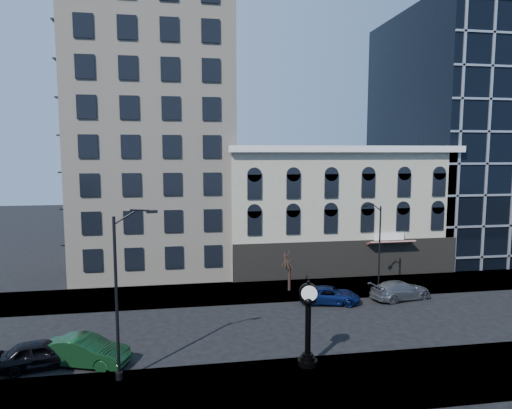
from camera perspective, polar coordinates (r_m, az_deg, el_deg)
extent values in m
plane|color=black|center=(31.86, -2.46, -15.34)|extent=(160.00, 160.00, 0.00)
cube|color=gray|center=(39.34, -3.90, -10.96)|extent=(160.00, 6.00, 0.12)
cube|color=gray|center=(24.66, -0.04, -22.07)|extent=(160.00, 6.00, 0.12)
cube|color=beige|center=(48.96, -12.61, 14.74)|extent=(15.00, 15.00, 38.00)
cube|color=#B4AF94|center=(48.31, 9.42, -0.55)|extent=(22.00, 10.00, 12.00)
cube|color=white|center=(43.06, 11.82, 6.82)|extent=(22.60, 0.80, 0.60)
cube|color=black|center=(44.36, 11.43, -6.73)|extent=(22.00, 0.30, 3.60)
cube|color=maroon|center=(45.10, 16.50, -4.58)|extent=(4.50, 1.18, 0.55)
cube|color=black|center=(61.67, 26.05, 7.84)|extent=(20.00, 20.00, 28.00)
cylinder|color=black|center=(26.94, 6.46, -19.00)|extent=(1.10, 1.10, 0.30)
cylinder|color=black|center=(26.84, 6.46, -18.52)|extent=(0.80, 0.80, 0.20)
cylinder|color=black|center=(26.76, 6.47, -18.17)|extent=(0.60, 0.60, 0.16)
cylinder|color=black|center=(26.17, 6.51, -15.16)|extent=(0.32, 0.32, 2.89)
sphere|color=black|center=(25.64, 6.56, -11.95)|extent=(0.56, 0.56, 0.56)
cube|color=black|center=(25.61, 6.56, -11.74)|extent=(0.92, 0.44, 0.25)
cylinder|color=black|center=(25.48, 6.57, -10.88)|extent=(1.08, 0.57, 1.04)
cylinder|color=white|center=(25.33, 6.68, -11.00)|extent=(0.85, 0.25, 0.88)
cylinder|color=white|center=(25.64, 6.47, -10.77)|extent=(0.85, 0.25, 0.88)
sphere|color=black|center=(25.31, 6.59, -9.59)|extent=(0.20, 0.20, 0.20)
cylinder|color=black|center=(24.76, -17.03, -11.31)|extent=(0.16, 0.16, 8.56)
cylinder|color=black|center=(26.27, -16.72, -19.82)|extent=(0.36, 0.36, 0.40)
cube|color=black|center=(24.05, -12.90, -0.88)|extent=(0.58, 0.34, 0.14)
cylinder|color=black|center=(39.80, 15.18, -5.43)|extent=(0.14, 0.14, 7.33)
cylinder|color=black|center=(40.65, 15.03, -10.26)|extent=(0.31, 0.31, 0.34)
cube|color=black|center=(38.00, 13.74, -0.15)|extent=(0.50, 0.37, 0.12)
cylinder|color=#311F18|center=(39.53, 4.19, -9.00)|extent=(0.24, 0.24, 2.37)
imported|color=black|center=(29.10, -25.27, -16.51)|extent=(4.86, 2.81, 1.55)
imported|color=#143F1E|center=(28.44, -20.61, -16.77)|extent=(5.22, 3.26, 1.62)
imported|color=#0C194C|center=(37.16, 9.20, -11.11)|extent=(5.13, 3.22, 1.32)
imported|color=#595B60|center=(39.45, 17.61, -10.17)|extent=(5.46, 3.11, 1.49)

